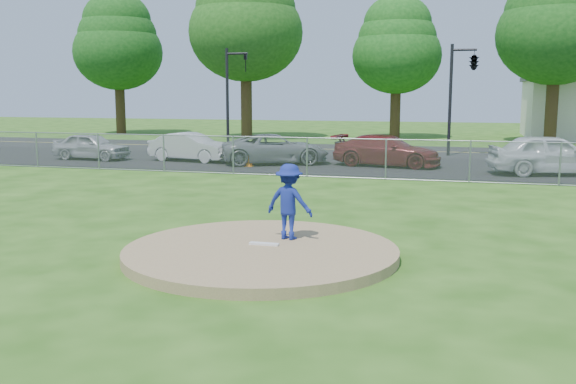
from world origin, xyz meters
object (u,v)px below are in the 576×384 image
(parked_car_gray, at_px, (275,149))
(parked_car_pearl, at_px, (551,154))
(tree_center, at_px, (397,45))
(traffic_cone, at_px, (249,159))
(parked_car_white, at_px, (191,147))
(parked_car_darkred, at_px, (387,151))
(parked_car_silver, at_px, (92,146))
(tree_left, at_px, (246,18))
(tree_far_left, at_px, (118,41))
(tree_right, at_px, (557,20))
(traffic_signal_left, at_px, (231,89))
(traffic_signal_center, at_px, (472,64))
(pitcher, at_px, (289,202))

(parked_car_gray, bearing_deg, parked_car_pearl, -117.33)
(tree_center, distance_m, parked_car_gray, 19.27)
(traffic_cone, xyz_separation_m, parked_car_pearl, (12.32, 0.46, 0.47))
(parked_car_white, height_order, parked_car_darkred, parked_car_darkred)
(parked_car_darkred, bearing_deg, parked_car_silver, 102.19)
(parked_car_gray, bearing_deg, tree_left, 0.37)
(tree_far_left, height_order, parked_car_darkred, tree_far_left)
(parked_car_white, bearing_deg, traffic_cone, -103.58)
(parked_car_pearl, bearing_deg, traffic_cone, 80.18)
(traffic_cone, bearing_deg, parked_car_white, 157.48)
(tree_left, height_order, tree_right, tree_left)
(traffic_cone, height_order, parked_car_white, parked_car_white)
(tree_right, relative_size, traffic_signal_left, 2.08)
(tree_left, xyz_separation_m, parked_car_silver, (-2.51, -15.55, -7.59))
(traffic_cone, bearing_deg, tree_far_left, 132.39)
(traffic_signal_center, distance_m, traffic_cone, 12.54)
(pitcher, relative_size, parked_car_darkred, 0.33)
(tree_center, xyz_separation_m, pitcher, (1.34, -33.14, -5.49))
(traffic_signal_left, distance_m, parked_car_darkred, 11.17)
(tree_left, relative_size, parked_car_silver, 3.34)
(tree_center, distance_m, pitcher, 33.62)
(parked_car_gray, distance_m, parked_car_pearl, 11.53)
(traffic_cone, relative_size, parked_car_gray, 0.14)
(parked_car_white, bearing_deg, traffic_signal_left, 10.54)
(tree_right, xyz_separation_m, parked_car_gray, (-13.44, -16.05, -6.97))
(tree_right, xyz_separation_m, traffic_signal_left, (-17.76, -10.00, -4.29))
(tree_right, height_order, parked_car_white, tree_right)
(traffic_cone, relative_size, parked_car_white, 0.17)
(parked_car_white, bearing_deg, tree_far_left, 47.26)
(traffic_signal_left, xyz_separation_m, parked_car_white, (0.17, -5.96, -2.69))
(tree_center, bearing_deg, parked_car_white, -112.92)
(pitcher, height_order, parked_car_white, pitcher)
(tree_left, bearing_deg, parked_car_white, -80.87)
(traffic_cone, bearing_deg, parked_car_darkred, 16.76)
(traffic_signal_center, relative_size, parked_car_darkred, 1.19)
(parked_car_gray, bearing_deg, tree_far_left, 22.66)
(tree_left, height_order, parked_car_silver, tree_left)
(tree_center, bearing_deg, traffic_cone, -102.40)
(traffic_signal_left, bearing_deg, tree_center, 57.10)
(parked_car_white, bearing_deg, tree_center, -13.99)
(tree_left, distance_m, parked_car_white, 16.94)
(traffic_signal_center, bearing_deg, parked_car_gray, -144.24)
(tree_right, relative_size, pitcher, 7.42)
(traffic_cone, xyz_separation_m, parked_car_darkred, (5.77, 1.74, 0.35))
(parked_car_gray, relative_size, parked_car_darkred, 1.03)
(tree_far_left, xyz_separation_m, parked_car_darkred, (22.52, -16.61, -6.37))
(pitcher, bearing_deg, parked_car_silver, -34.75)
(tree_right, bearing_deg, parked_car_gray, -129.93)
(tree_left, relative_size, traffic_signal_left, 2.24)
(traffic_signal_center, relative_size, pitcher, 3.57)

